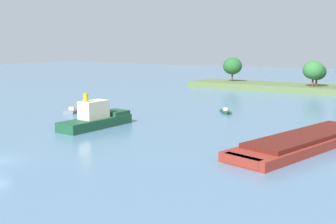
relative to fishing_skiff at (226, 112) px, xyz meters
The scene contains 5 objects.
treeline_island 44.29m from the fishing_skiff, 85.25° to the left, with size 57.74×13.76×8.94m.
fishing_skiff is the anchor object (origin of this frame).
small_motorboat 27.48m from the fishing_skiff, 148.42° to the right, with size 3.18×4.30×1.05m.
cargo_barge 24.69m from the fishing_skiff, 38.23° to the right, with size 12.70×29.31×5.67m.
tugboat 24.58m from the fishing_skiff, 115.15° to the right, with size 4.31×12.29×5.18m.
Camera 1 is at (37.84, -25.61, 11.89)m, focal length 44.69 mm.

